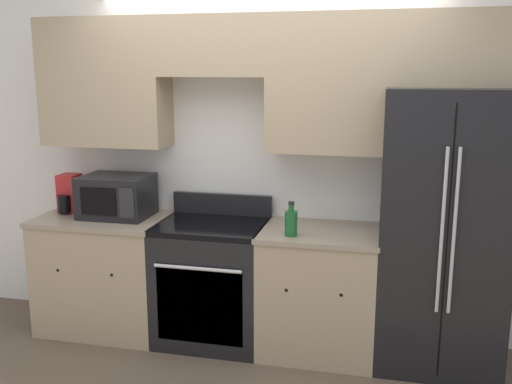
{
  "coord_description": "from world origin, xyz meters",
  "views": [
    {
      "loc": [
        0.89,
        -3.5,
        1.99
      ],
      "look_at": [
        -0.0,
        0.31,
        1.15
      ],
      "focal_mm": 40.0,
      "sensor_mm": 36.0,
      "label": 1
    }
  ],
  "objects": [
    {
      "name": "oven_range",
      "position": [
        -0.33,
        0.31,
        0.45
      ],
      "size": [
        0.78,
        0.65,
        1.06
      ],
      "color": "black",
      "rests_on": "ground_plane"
    },
    {
      "name": "refrigerator",
      "position": [
        1.26,
        0.34,
        0.94
      ],
      "size": [
        0.81,
        0.72,
        1.88
      ],
      "color": "black",
      "rests_on": "ground_plane"
    },
    {
      "name": "ground_plane",
      "position": [
        0.0,
        0.0,
        0.0
      ],
      "size": [
        12.0,
        12.0,
        0.0
      ],
      "primitive_type": "plane",
      "color": "brown"
    },
    {
      "name": "lower_cabinets_left",
      "position": [
        -1.2,
        0.31,
        0.45
      ],
      "size": [
        0.97,
        0.64,
        0.9
      ],
      "color": "tan",
      "rests_on": "ground_plane"
    },
    {
      "name": "microwave",
      "position": [
        -1.09,
        0.35,
        1.05
      ],
      "size": [
        0.51,
        0.4,
        0.31
      ],
      "color": "black",
      "rests_on": "lower_cabinets_left"
    },
    {
      "name": "paper_towel_holder",
      "position": [
        -1.52,
        0.4,
        1.03
      ],
      "size": [
        0.14,
        0.22,
        0.29
      ],
      "color": "#B22323",
      "rests_on": "lower_cabinets_left"
    },
    {
      "name": "wall_back",
      "position": [
        0.02,
        0.58,
        1.56
      ],
      "size": [
        8.0,
        0.39,
        2.6
      ],
      "color": "white",
      "rests_on": "ground_plane"
    },
    {
      "name": "bottle",
      "position": [
        0.28,
        0.13,
        0.99
      ],
      "size": [
        0.08,
        0.08,
        0.23
      ],
      "color": "#195928",
      "rests_on": "lower_cabinets_right"
    },
    {
      "name": "lower_cabinets_right",
      "position": [
        0.46,
        0.31,
        0.45
      ],
      "size": [
        0.83,
        0.64,
        0.9
      ],
      "color": "tan",
      "rests_on": "ground_plane"
    }
  ]
}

